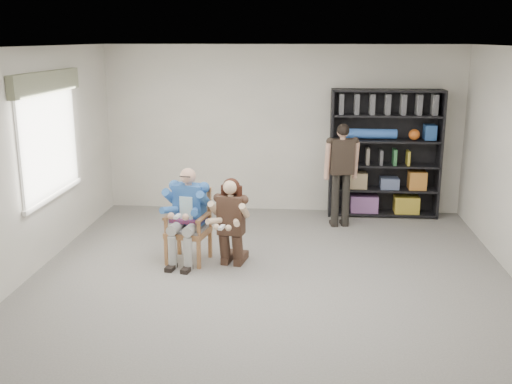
# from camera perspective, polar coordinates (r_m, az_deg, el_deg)

# --- Properties ---
(room_shell) EXTENTS (6.00, 7.00, 2.80)m
(room_shell) POSITION_cam_1_polar(r_m,az_deg,el_deg) (6.72, 1.27, 1.58)
(room_shell) COLOR beige
(room_shell) RESTS_ON ground
(floor) EXTENTS (6.00, 7.00, 0.01)m
(floor) POSITION_cam_1_polar(r_m,az_deg,el_deg) (7.16, 1.21, -9.41)
(floor) COLOR slate
(floor) RESTS_ON ground
(window_left) EXTENTS (0.16, 2.00, 1.75)m
(window_left) POSITION_cam_1_polar(r_m,az_deg,el_deg) (8.34, -19.01, 4.94)
(window_left) COLOR white
(window_left) RESTS_ON room_shell
(armchair) EXTENTS (0.66, 0.65, 0.98)m
(armchair) POSITION_cam_1_polar(r_m,az_deg,el_deg) (7.95, -6.49, -3.26)
(armchair) COLOR #95643D
(armchair) RESTS_ON floor
(seated_man) EXTENTS (0.68, 0.85, 1.28)m
(seated_man) POSITION_cam_1_polar(r_m,az_deg,el_deg) (7.90, -6.52, -2.24)
(seated_man) COLOR #25509A
(seated_man) RESTS_ON floor
(kneeling_woman) EXTENTS (0.63, 0.86, 1.17)m
(kneeling_woman) POSITION_cam_1_polar(r_m,az_deg,el_deg) (7.72, -2.45, -2.99)
(kneeling_woman) COLOR #3B2C1F
(kneeling_woman) RESTS_ON floor
(bookshelf) EXTENTS (1.80, 0.38, 2.10)m
(bookshelf) POSITION_cam_1_polar(r_m,az_deg,el_deg) (10.07, 12.16, 3.57)
(bookshelf) COLOR black
(bookshelf) RESTS_ON floor
(standing_man) EXTENTS (0.55, 0.38, 1.64)m
(standing_man) POSITION_cam_1_polar(r_m,az_deg,el_deg) (9.40, 8.13, 1.53)
(standing_man) COLOR black
(standing_man) RESTS_ON floor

